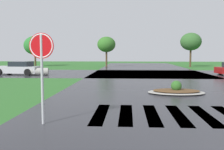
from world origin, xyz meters
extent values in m
cube|color=#2B2B30|center=(0.00, 10.00, 0.00)|extent=(11.91, 80.00, 0.01)
cube|color=#2B2B30|center=(0.00, 22.09, 0.00)|extent=(90.00, 10.72, 0.01)
cube|color=white|center=(-3.15, 4.31, 0.00)|extent=(0.45, 3.15, 0.01)
cube|color=white|center=(-2.25, 4.31, 0.00)|extent=(0.45, 3.15, 0.01)
cube|color=white|center=(-1.35, 4.31, 0.00)|extent=(0.45, 3.15, 0.01)
cube|color=white|center=(-0.45, 4.31, 0.00)|extent=(0.45, 3.15, 0.01)
cube|color=white|center=(0.45, 4.31, 0.00)|extent=(0.45, 3.15, 0.01)
cylinder|color=#B2B5BA|center=(-4.74, 2.92, 1.34)|extent=(0.08, 0.08, 2.67)
cylinder|color=red|center=(-4.74, 2.92, 2.35)|extent=(0.76, 0.09, 0.76)
torus|color=white|center=(-4.74, 2.92, 2.35)|extent=(0.73, 0.10, 0.73)
ellipsoid|color=#9E9B93|center=(0.37, 9.12, 0.06)|extent=(2.99, 1.96, 0.12)
ellipsoid|color=brown|center=(0.37, 9.12, 0.15)|extent=(2.45, 1.61, 0.10)
sphere|color=#2D6023|center=(0.37, 9.12, 0.40)|extent=(0.56, 0.56, 0.56)
cylinder|color=black|center=(7.11, 21.77, 0.32)|extent=(0.66, 0.30, 0.64)
cube|color=#B7B7BF|center=(-13.12, 20.14, 0.50)|extent=(4.46, 2.15, 0.66)
cube|color=#1E232B|center=(-12.77, 20.12, 1.07)|extent=(2.04, 1.75, 0.48)
cylinder|color=black|center=(-14.51, 21.20, 0.32)|extent=(0.65, 0.27, 0.64)
cylinder|color=black|center=(-11.72, 19.08, 0.32)|extent=(0.65, 0.27, 0.64)
cylinder|color=black|center=(-11.58, 20.98, 0.32)|extent=(0.65, 0.27, 0.64)
cylinder|color=#9E9B93|center=(-10.76, 19.48, 0.36)|extent=(1.87, 0.99, 0.71)
cylinder|color=#4C3823|center=(-17.21, 35.98, 1.06)|extent=(0.28, 0.28, 2.12)
ellipsoid|color=#2A6F2D|center=(-17.21, 35.98, 3.35)|extent=(3.52, 3.52, 2.99)
cylinder|color=#4C3823|center=(-5.59, 35.27, 1.24)|extent=(0.28, 0.28, 2.48)
ellipsoid|color=#336A26|center=(-5.59, 35.27, 3.47)|extent=(2.83, 2.83, 2.40)
cylinder|color=#4C3823|center=(7.23, 34.95, 1.38)|extent=(0.28, 0.28, 2.75)
ellipsoid|color=#33602C|center=(7.23, 34.95, 3.85)|extent=(3.13, 3.13, 2.66)
camera|label=1|loc=(-2.18, -4.48, 2.14)|focal=40.94mm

